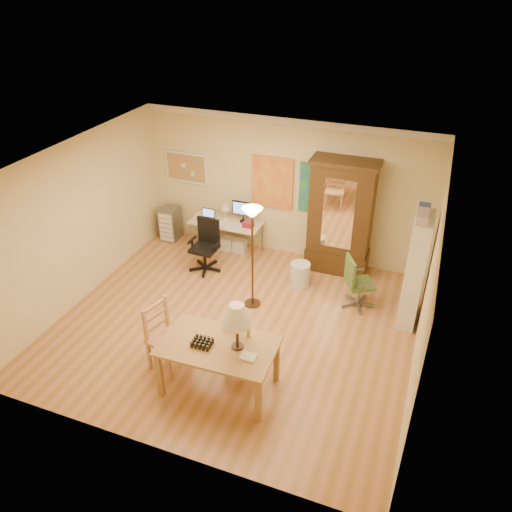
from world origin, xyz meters
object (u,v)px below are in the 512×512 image
at_px(computer_desk, 228,233).
at_px(office_chair_black, 206,257).
at_px(office_chair_green, 357,293).
at_px(dining_table, 225,337).
at_px(armoire, 340,224).
at_px(bookshelf, 415,271).

distance_m(computer_desk, office_chair_black, 0.82).
bearing_deg(office_chair_green, dining_table, -116.95).
bearing_deg(armoire, office_chair_black, -158.73).
height_order(office_chair_green, bookshelf, bookshelf).
relative_size(dining_table, office_chair_green, 1.65).
xyz_separation_m(armoire, bookshelf, (1.42, -1.10, -0.02)).
bearing_deg(office_chair_green, bookshelf, -4.96).
distance_m(dining_table, armoire, 3.62).
bearing_deg(armoire, dining_table, -101.18).
bearing_deg(bookshelf, office_chair_green, 175.04).
bearing_deg(computer_desk, armoire, 2.28).
bearing_deg(dining_table, armoire, 78.82).
height_order(dining_table, bookshelf, bookshelf).
height_order(office_chair_black, office_chair_green, office_chair_black).
height_order(office_chair_black, armoire, armoire).
height_order(dining_table, office_chair_green, dining_table).
bearing_deg(dining_table, office_chair_black, 120.86).
distance_m(office_chair_black, armoire, 2.55).
relative_size(computer_desk, office_chair_black, 1.42).
xyz_separation_m(dining_table, computer_desk, (-1.47, 3.46, -0.51)).
relative_size(computer_desk, bookshelf, 0.76).
distance_m(dining_table, office_chair_green, 2.90).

